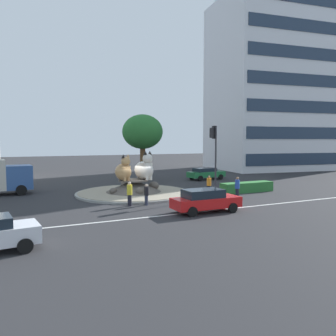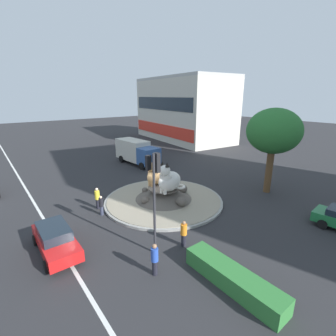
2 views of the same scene
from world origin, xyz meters
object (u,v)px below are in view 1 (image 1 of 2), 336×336
object	(u,v)px
sedan_on_far_lane	(206,173)
parked_car_right	(205,200)
cat_statue_calico	(124,171)
pedestrian_yellow_shirt	(130,193)
pedestrian_black_shirt	(146,194)
pedestrian_orange_shirt	(209,185)
cat_statue_white	(145,169)
broadleaf_tree_behind_island	(143,132)
pedestrian_blue_shirt	(237,187)
office_tower	(270,87)
traffic_light_mast	(214,146)

from	to	relation	value
sedan_on_far_lane	parked_car_right	size ratio (longest dim) A/B	1.04
cat_statue_calico	pedestrian_yellow_shirt	xyz separation A→B (m)	(-1.16, -4.91, -1.19)
cat_statue_calico	pedestrian_black_shirt	distance (m)	5.28
pedestrian_orange_shirt	cat_statue_white	bearing A→B (deg)	-136.43
broadleaf_tree_behind_island	pedestrian_black_shirt	xyz separation A→B (m)	(-5.20, -14.19, -4.86)
pedestrian_yellow_shirt	pedestrian_orange_shirt	size ratio (longest dim) A/B	1.07
cat_statue_white	pedestrian_blue_shirt	distance (m)	8.19
cat_statue_white	pedestrian_black_shirt	xyz separation A→B (m)	(-1.85, -5.03, -1.40)
broadleaf_tree_behind_island	pedestrian_blue_shirt	size ratio (longest dim) A/B	4.39
broadleaf_tree_behind_island	cat_statue_calico	bearing A→B (deg)	-120.09
cat_statue_calico	broadleaf_tree_behind_island	size ratio (longest dim) A/B	0.30
office_tower	broadleaf_tree_behind_island	bearing A→B (deg)	-156.17
cat_statue_calico	cat_statue_white	bearing A→B (deg)	80.56
sedan_on_far_lane	office_tower	bearing A→B (deg)	21.96
pedestrian_yellow_shirt	cat_statue_white	bearing A→B (deg)	75.17
cat_statue_calico	cat_statue_white	size ratio (longest dim) A/B	0.88
traffic_light_mast	broadleaf_tree_behind_island	bearing A→B (deg)	0.13
parked_car_right	sedan_on_far_lane	bearing A→B (deg)	58.61
broadleaf_tree_behind_island	parked_car_right	world-z (taller)	broadleaf_tree_behind_island
pedestrian_yellow_shirt	pedestrian_orange_shirt	world-z (taller)	pedestrian_yellow_shirt
pedestrian_blue_shirt	broadleaf_tree_behind_island	bearing A→B (deg)	71.43
office_tower	pedestrian_yellow_shirt	world-z (taller)	office_tower
office_tower	pedestrian_orange_shirt	world-z (taller)	office_tower
traffic_light_mast	parked_car_right	size ratio (longest dim) A/B	1.29
traffic_light_mast	pedestrian_blue_shirt	bearing A→B (deg)	-130.33
broadleaf_tree_behind_island	pedestrian_blue_shirt	world-z (taller)	broadleaf_tree_behind_island
pedestrian_yellow_shirt	sedan_on_far_lane	bearing A→B (deg)	58.31
cat_statue_white	traffic_light_mast	xyz separation A→B (m)	(4.37, -4.44, 2.07)
pedestrian_blue_shirt	parked_car_right	xyz separation A→B (m)	(-5.14, -3.40, -0.13)
cat_statue_calico	pedestrian_yellow_shirt	world-z (taller)	cat_statue_calico
traffic_light_mast	office_tower	world-z (taller)	office_tower
sedan_on_far_lane	cat_statue_white	bearing A→B (deg)	-152.08
cat_statue_white	broadleaf_tree_behind_island	world-z (taller)	broadleaf_tree_behind_island
traffic_light_mast	pedestrian_orange_shirt	distance (m)	3.85
pedestrian_orange_shirt	sedan_on_far_lane	world-z (taller)	pedestrian_orange_shirt
cat_statue_calico	pedestrian_yellow_shirt	size ratio (longest dim) A/B	1.31
cat_statue_white	sedan_on_far_lane	distance (m)	12.87
pedestrian_blue_shirt	sedan_on_far_lane	distance (m)	13.45
pedestrian_yellow_shirt	traffic_light_mast	bearing A→B (deg)	20.58
cat_statue_white	office_tower	distance (m)	35.21
cat_statue_white	pedestrian_black_shirt	size ratio (longest dim) A/B	1.70
pedestrian_orange_shirt	parked_car_right	world-z (taller)	pedestrian_orange_shirt
pedestrian_black_shirt	pedestrian_blue_shirt	world-z (taller)	pedestrian_blue_shirt
cat_statue_calico	pedestrian_black_shirt	size ratio (longest dim) A/B	1.49
parked_car_right	cat_statue_calico	bearing A→B (deg)	106.90
office_tower	pedestrian_yellow_shirt	distance (m)	40.50
parked_car_right	pedestrian_orange_shirt	bearing A→B (deg)	56.40
sedan_on_far_lane	pedestrian_orange_shirt	bearing A→B (deg)	-125.78
cat_statue_calico	cat_statue_white	xyz separation A→B (m)	(1.90, -0.09, 0.10)
cat_statue_white	pedestrian_yellow_shirt	size ratio (longest dim) A/B	1.49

